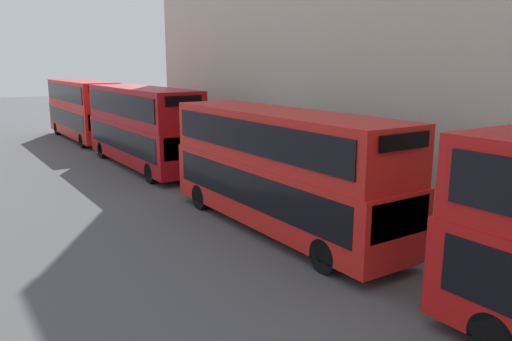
% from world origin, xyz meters
% --- Properties ---
extents(bus_second_in_queue, '(2.59, 10.61, 4.14)m').
position_xyz_m(bus_second_in_queue, '(1.60, 19.51, 2.29)').
color(bus_second_in_queue, red).
rests_on(bus_second_in_queue, ground).
extents(bus_third_in_queue, '(2.59, 11.02, 4.41)m').
position_xyz_m(bus_third_in_queue, '(1.60, 32.36, 2.43)').
color(bus_third_in_queue, '#A80F14').
rests_on(bus_third_in_queue, ground).
extents(bus_trailing, '(2.59, 10.88, 4.40)m').
position_xyz_m(bus_trailing, '(1.60, 44.56, 2.43)').
color(bus_trailing, red).
rests_on(bus_trailing, ground).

